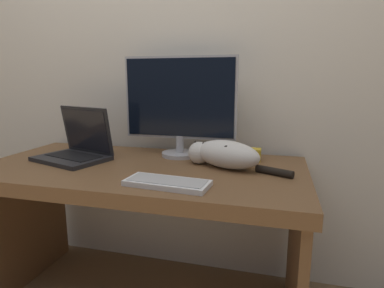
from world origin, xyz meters
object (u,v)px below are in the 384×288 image
object	(u,v)px
laptop	(76,149)
cat	(224,154)
monitor	(180,104)
external_keyboard	(167,183)

from	to	relation	value
laptop	cat	xyz separation A→B (m)	(0.74, 0.04, 0.01)
monitor	laptop	bearing A→B (deg)	-157.25
cat	laptop	bearing A→B (deg)	-153.16
laptop	cat	bearing A→B (deg)	20.75
laptop	external_keyboard	size ratio (longest dim) A/B	1.20
monitor	laptop	xyz separation A→B (m)	(-0.48, -0.20, -0.22)
cat	monitor	bearing A→B (deg)	171.46
external_keyboard	monitor	bearing A→B (deg)	106.28
monitor	laptop	distance (m)	0.56
laptop	monitor	bearing A→B (deg)	40.51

